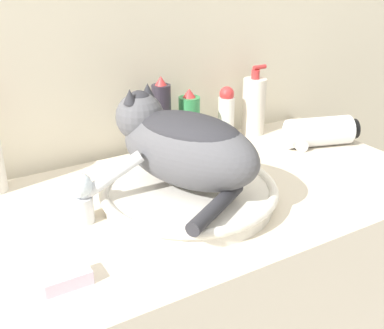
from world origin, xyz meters
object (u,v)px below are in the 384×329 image
soap_pump_bottle (254,106)px  hair_dryer (319,132)px  hairspray_can_black (162,118)px  cat (183,143)px  faucet (89,192)px  soap_bar (66,278)px  deodorant_stick (226,113)px  spray_bottle_trigger (189,121)px

soap_pump_bottle → hair_dryer: (0.09, -0.17, -0.04)m
hairspray_can_black → soap_pump_bottle: bearing=0.0°
cat → hairspray_can_black: size_ratio=1.76×
faucet → soap_bar: bearing=-110.4°
deodorant_stick → hair_dryer: (0.19, -0.17, -0.04)m
soap_pump_bottle → hairspray_can_black: bearing=180.0°
cat → hairspray_can_black: 0.27m
faucet → spray_bottle_trigger: (0.36, 0.23, 0.01)m
cat → hairspray_can_black: cat is taller
faucet → soap_bar: size_ratio=1.95×
spray_bottle_trigger → soap_pump_bottle: bearing=0.0°
deodorant_stick → faucet: bearing=-154.2°
deodorant_stick → soap_bar: 0.70m
faucet → soap_bar: faucet is taller
cat → faucet: (-0.19, 0.03, -0.07)m
cat → deodorant_stick: size_ratio=2.39×
deodorant_stick → soap_pump_bottle: soap_pump_bottle is taller
soap_bar → hair_dryer: bearing=16.8°
deodorant_stick → hair_dryer: 0.25m
cat → faucet: bearing=57.2°
soap_bar → cat: bearing=25.6°
faucet → hairspray_can_black: size_ratio=0.74×
deodorant_stick → hair_dryer: bearing=-41.3°
spray_bottle_trigger → soap_bar: 0.61m
cat → soap_bar: cat is taller
faucet → hair_dryer: faucet is taller
faucet → soap_pump_bottle: soap_pump_bottle is taller
faucet → spray_bottle_trigger: spray_bottle_trigger is taller
cat → soap_pump_bottle: bearing=-80.5°
hairspray_can_black → soap_bar: (-0.38, -0.40, -0.08)m
faucet → soap_pump_bottle: size_ratio=0.77×
cat → hairspray_can_black: bearing=-43.0°
spray_bottle_trigger → hair_dryer: bearing=-28.4°
hairspray_can_black → hair_dryer: (0.39, -0.17, -0.06)m
hairspray_can_black → deodorant_stick: bearing=-0.0°
hairspray_can_black → deodorant_stick: (0.20, -0.00, -0.02)m
cat → soap_pump_bottle: cat is taller
cat → faucet: 0.21m
deodorant_stick → soap_pump_bottle: 0.09m
cat → deodorant_stick: cat is taller
spray_bottle_trigger → hair_dryer: spray_bottle_trigger is taller
faucet → spray_bottle_trigger: 0.42m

